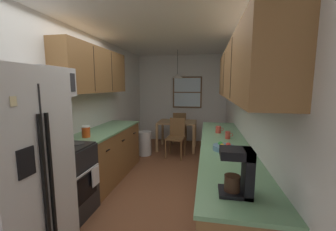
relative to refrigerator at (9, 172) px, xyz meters
The scene contains 25 objects.
ground_plane 2.56m from the refrigerator, 67.11° to the left, with size 12.00×12.00×0.00m, color brown.
wall_left 2.28m from the refrigerator, 100.71° to the left, with size 0.10×9.00×2.55m, color silver.
wall_right 3.20m from the refrigerator, 44.05° to the left, with size 0.10×9.00×2.55m, color silver.
wall_back 4.96m from the refrigerator, 79.14° to the left, with size 4.40×0.10×2.55m, color silver.
ceiling_slab 2.93m from the refrigerator, 67.11° to the left, with size 4.40×9.00×0.08m, color white.
refrigerator is the anchor object (origin of this frame).
stove_range 0.86m from the refrigerator, 94.76° to the left, with size 0.66×0.64×1.10m.
microwave_over_range 1.10m from the refrigerator, 103.27° to the left, with size 0.39×0.57×0.35m.
counter_left 2.01m from the refrigerator, 91.98° to the left, with size 0.64×1.79×0.90m.
upper_cabinets_left 2.17m from the refrigerator, 96.21° to the left, with size 0.33×1.87×0.75m.
counter_right 2.39m from the refrigerator, 34.39° to the left, with size 0.64×3.28×0.90m.
upper_cabinets_right 2.60m from the refrigerator, 31.55° to the left, with size 0.33×2.96×0.66m.
dining_table 4.02m from the refrigerator, 76.59° to the left, with size 0.97×0.74×0.74m.
dining_chair_near 3.49m from the refrigerator, 73.35° to the left, with size 0.44×0.44×0.90m.
dining_chair_far 4.59m from the refrigerator, 78.30° to the left, with size 0.43×0.43×0.90m.
pendant_light 4.13m from the refrigerator, 76.59° to the left, with size 0.29×0.29×0.70m.
back_window 4.94m from the refrigerator, 77.02° to the left, with size 0.85×0.05×0.92m.
trash_bin 3.35m from the refrigerator, 85.95° to the left, with size 0.32×0.32×0.57m, color silver.
storage_canister 1.32m from the refrigerator, 92.94° to the left, with size 0.12×0.12×0.17m.
dish_towel 1.03m from the refrigerator, 72.06° to the left, with size 0.02×0.16×0.24m, color white.
coffee_maker 1.92m from the refrigerator, ahead, with size 0.22×0.18×0.33m.
mug_by_coffeemaker 2.55m from the refrigerator, 38.79° to the left, with size 0.11×0.07×0.11m.
mug_spare 2.72m from the refrigerator, 46.35° to the left, with size 0.12×0.09×0.11m.
fruit_bowl 2.14m from the refrigerator, 28.47° to the left, with size 0.25×0.25×0.09m.
table_serving_bowl 4.05m from the refrigerator, 75.34° to the left, with size 0.22×0.22×0.06m, color #E0D14C.
Camera 1 is at (0.75, -2.67, 1.65)m, focal length 22.52 mm.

